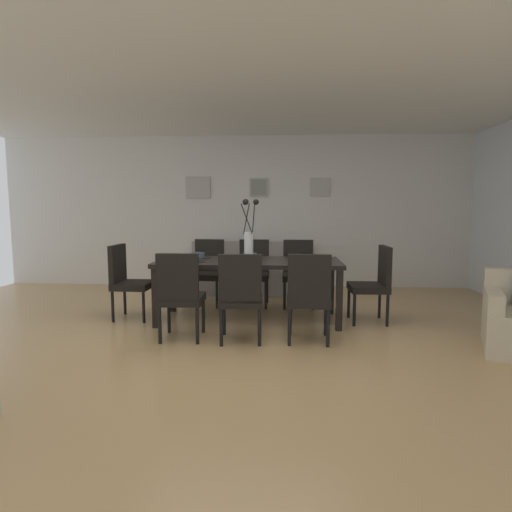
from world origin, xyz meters
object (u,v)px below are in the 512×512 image
at_px(dining_chair_mid_left, 309,294).
at_px(framed_picture_right, 320,187).
at_px(dining_chair_near_left, 180,292).
at_px(framed_picture_center, 259,187).
at_px(dining_chair_far_right, 253,269).
at_px(dining_chair_mid_right, 298,270).
at_px(dining_table, 249,266).
at_px(bowl_far_right, 250,255).
at_px(bowl_near_right, 198,255).
at_px(bowl_near_left, 191,259).
at_px(dining_chair_far_left, 241,293).
at_px(framed_picture_left, 198,188).
at_px(dining_chair_head_east, 375,280).
at_px(sofa, 250,275).
at_px(dining_chair_near_right, 208,269).
at_px(bowl_far_left, 247,259).
at_px(dining_chair_head_west, 127,278).
at_px(centerpiece_vase, 249,237).

distance_m(dining_chair_mid_left, framed_picture_right, 3.38).
relative_size(dining_chair_near_left, framed_picture_center, 2.85).
height_order(dining_chair_far_right, dining_chair_mid_right, same).
bearing_deg(framed_picture_center, dining_table, -90.00).
relative_size(dining_chair_mid_right, bowl_far_right, 5.41).
bearing_deg(framed_picture_center, bowl_near_right, -107.52).
xyz_separation_m(dining_table, dining_chair_mid_left, (0.67, -0.84, -0.16)).
height_order(bowl_near_left, bowl_far_right, same).
height_order(dining_chair_far_left, framed_picture_left, framed_picture_left).
bearing_deg(dining_chair_head_east, framed_picture_left, 138.25).
height_order(dining_chair_near_left, framed_picture_left, framed_picture_left).
bearing_deg(bowl_far_right, dining_chair_far_right, 89.91).
relative_size(dining_chair_near_left, sofa, 0.45).
height_order(dining_table, dining_chair_mid_left, dining_chair_mid_left).
bearing_deg(dining_chair_mid_left, framed_picture_center, 102.10).
relative_size(dining_chair_near_left, dining_chair_far_left, 1.00).
relative_size(dining_chair_near_left, dining_chair_near_right, 1.00).
xyz_separation_m(dining_chair_far_right, dining_chair_head_east, (1.51, -0.85, 0.00)).
bearing_deg(bowl_far_left, dining_chair_far_right, 89.94).
distance_m(dining_chair_far_right, framed_picture_center, 1.88).
bearing_deg(dining_chair_head_west, dining_chair_head_east, 0.07).
xyz_separation_m(dining_chair_head_east, framed_picture_left, (-2.56, 2.29, 1.21)).
relative_size(dining_chair_near_right, dining_chair_mid_right, 1.00).
bearing_deg(framed_picture_right, bowl_near_left, -124.54).
bearing_deg(sofa, framed_picture_right, 22.50).
bearing_deg(framed_picture_right, dining_table, -114.72).
bearing_deg(dining_chair_head_west, centerpiece_vase, 0.10).
xyz_separation_m(dining_chair_head_west, sofa, (1.40, 1.81, -0.23)).
relative_size(dining_chair_mid_right, sofa, 0.45).
height_order(dining_chair_far_right, framed_picture_right, framed_picture_right).
height_order(dining_chair_near_left, framed_picture_center, framed_picture_center).
relative_size(bowl_far_right, framed_picture_center, 0.53).
bearing_deg(dining_chair_head_east, bowl_far_right, 172.54).
height_order(dining_chair_far_right, centerpiece_vase, centerpiece_vase).
bearing_deg(bowl_near_left, centerpiece_vase, 16.93).
relative_size(centerpiece_vase, framed_picture_center, 2.27).
bearing_deg(dining_table, bowl_near_left, -163.15).
distance_m(dining_chair_near_right, bowl_far_right, 0.96).
relative_size(centerpiece_vase, sofa, 0.36).
bearing_deg(centerpiece_vase, dining_chair_mid_right, 52.49).
bearing_deg(bowl_near_left, sofa, 74.66).
bearing_deg(dining_chair_far_right, bowl_far_right, -90.09).
relative_size(bowl_far_left, framed_picture_center, 0.53).
height_order(dining_chair_mid_left, bowl_near_left, dining_chair_mid_left).
relative_size(dining_chair_near_left, bowl_near_right, 5.41).
distance_m(dining_chair_near_left, bowl_far_right, 1.25).
distance_m(dining_chair_mid_right, bowl_far_right, 0.93).
bearing_deg(bowl_near_left, dining_chair_head_west, 166.85).
xyz_separation_m(dining_chair_near_left, centerpiece_vase, (0.64, 0.84, 0.51)).
bearing_deg(dining_chair_head_west, dining_chair_mid_right, 21.07).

